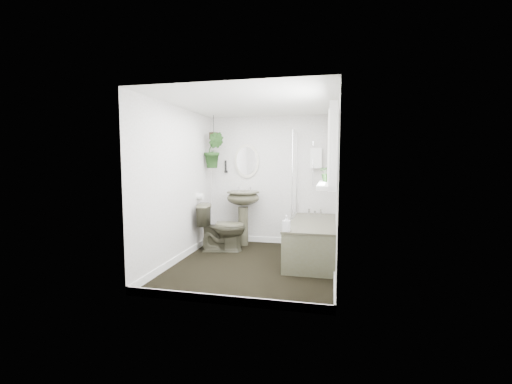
# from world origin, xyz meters

# --- Properties ---
(floor) EXTENTS (2.30, 2.80, 0.02)m
(floor) POSITION_xyz_m (0.00, 0.00, -0.01)
(floor) COLOR black
(floor) RESTS_ON ground
(ceiling) EXTENTS (2.30, 2.80, 0.02)m
(ceiling) POSITION_xyz_m (0.00, 0.00, 2.31)
(ceiling) COLOR white
(ceiling) RESTS_ON ground
(wall_back) EXTENTS (2.30, 0.02, 2.30)m
(wall_back) POSITION_xyz_m (0.00, 1.41, 1.15)
(wall_back) COLOR white
(wall_back) RESTS_ON ground
(wall_front) EXTENTS (2.30, 0.02, 2.30)m
(wall_front) POSITION_xyz_m (0.00, -1.41, 1.15)
(wall_front) COLOR white
(wall_front) RESTS_ON ground
(wall_left) EXTENTS (0.02, 2.80, 2.30)m
(wall_left) POSITION_xyz_m (-1.16, 0.00, 1.15)
(wall_left) COLOR white
(wall_left) RESTS_ON ground
(wall_right) EXTENTS (0.02, 2.80, 2.30)m
(wall_right) POSITION_xyz_m (1.16, 0.00, 1.15)
(wall_right) COLOR white
(wall_right) RESTS_ON ground
(skirting) EXTENTS (2.30, 2.80, 0.10)m
(skirting) POSITION_xyz_m (0.00, 0.00, 0.05)
(skirting) COLOR white
(skirting) RESTS_ON floor
(bathtub) EXTENTS (0.72, 1.72, 0.58)m
(bathtub) POSITION_xyz_m (0.80, 0.50, 0.29)
(bathtub) COLOR #41402F
(bathtub) RESTS_ON floor
(bath_screen) EXTENTS (0.04, 0.72, 1.40)m
(bath_screen) POSITION_xyz_m (0.47, 0.99, 1.28)
(bath_screen) COLOR silver
(bath_screen) RESTS_ON bathtub
(shower_box) EXTENTS (0.20, 0.10, 0.35)m
(shower_box) POSITION_xyz_m (0.80, 1.34, 1.55)
(shower_box) COLOR white
(shower_box) RESTS_ON wall_back
(oval_mirror) EXTENTS (0.46, 0.03, 0.62)m
(oval_mirror) POSITION_xyz_m (-0.45, 1.37, 1.50)
(oval_mirror) COLOR beige
(oval_mirror) RESTS_ON wall_back
(wall_sconce) EXTENTS (0.04, 0.04, 0.22)m
(wall_sconce) POSITION_xyz_m (-0.85, 1.36, 1.40)
(wall_sconce) COLOR black
(wall_sconce) RESTS_ON wall_back
(toilet_roll_holder) EXTENTS (0.11, 0.11, 0.11)m
(toilet_roll_holder) POSITION_xyz_m (-1.10, 0.70, 0.90)
(toilet_roll_holder) COLOR white
(toilet_roll_holder) RESTS_ON wall_left
(window_recess) EXTENTS (0.08, 1.00, 0.90)m
(window_recess) POSITION_xyz_m (1.09, -0.70, 1.65)
(window_recess) COLOR white
(window_recess) RESTS_ON wall_right
(window_sill) EXTENTS (0.18, 1.00, 0.04)m
(window_sill) POSITION_xyz_m (1.02, -0.70, 1.23)
(window_sill) COLOR white
(window_sill) RESTS_ON wall_right
(window_blinds) EXTENTS (0.01, 0.86, 0.76)m
(window_blinds) POSITION_xyz_m (1.04, -0.70, 1.65)
(window_blinds) COLOR white
(window_blinds) RESTS_ON wall_right
(toilet) EXTENTS (0.84, 0.57, 0.79)m
(toilet) POSITION_xyz_m (-0.70, 0.66, 0.40)
(toilet) COLOR #41402F
(toilet) RESTS_ON floor
(pedestal_sink) EXTENTS (0.67, 0.61, 0.97)m
(pedestal_sink) POSITION_xyz_m (-0.45, 1.11, 0.49)
(pedestal_sink) COLOR #41402F
(pedestal_sink) RESTS_ON floor
(sill_plant) EXTENTS (0.22, 0.20, 0.23)m
(sill_plant) POSITION_xyz_m (1.03, -0.40, 1.36)
(sill_plant) COLOR black
(sill_plant) RESTS_ON window_sill
(hanging_plant) EXTENTS (0.39, 0.34, 0.63)m
(hanging_plant) POSITION_xyz_m (-0.97, 1.06, 1.69)
(hanging_plant) COLOR black
(hanging_plant) RESTS_ON ceiling
(soap_bottle) EXTENTS (0.10, 0.11, 0.21)m
(soap_bottle) POSITION_xyz_m (0.51, -0.29, 0.69)
(soap_bottle) COLOR black
(soap_bottle) RESTS_ON bathtub
(hanging_pot) EXTENTS (0.16, 0.16, 0.12)m
(hanging_pot) POSITION_xyz_m (-0.97, 1.06, 1.94)
(hanging_pot) COLOR black
(hanging_pot) RESTS_ON ceiling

